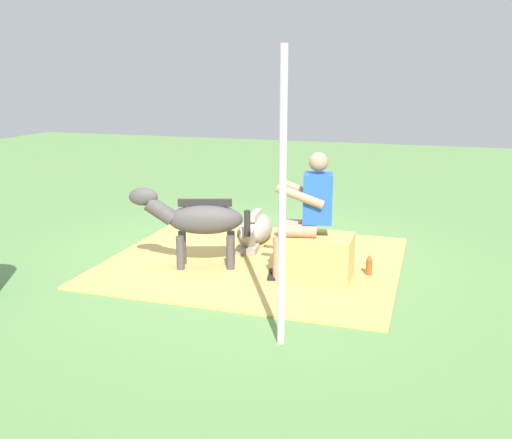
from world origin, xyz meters
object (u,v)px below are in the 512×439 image
(person_seated, at_px, (306,210))
(tent_pole_left, at_px, (282,203))
(hay_bale, at_px, (320,258))
(pony_lying, at_px, (255,230))
(pony_standing, at_px, (197,220))
(soda_bottle, at_px, (369,266))

(person_seated, relative_size, tent_pole_left, 0.58)
(hay_bale, bearing_deg, pony_lying, -44.81)
(pony_standing, height_order, soda_bottle, pony_standing)
(pony_standing, distance_m, soda_bottle, 1.97)
(person_seated, height_order, soda_bottle, person_seated)
(hay_bale, relative_size, pony_standing, 0.51)
(person_seated, relative_size, pony_standing, 1.06)
(hay_bale, distance_m, person_seated, 0.54)
(hay_bale, bearing_deg, person_seated, 8.34)
(pony_lying, relative_size, soda_bottle, 5.30)
(soda_bottle, bearing_deg, pony_standing, 9.08)
(soda_bottle, relative_size, tent_pole_left, 0.11)
(person_seated, distance_m, pony_lying, 1.54)
(hay_bale, distance_m, pony_standing, 1.44)
(pony_lying, relative_size, tent_pole_left, 0.57)
(hay_bale, xyz_separation_m, person_seated, (0.16, 0.02, 0.52))
(person_seated, distance_m, soda_bottle, 0.96)
(pony_standing, distance_m, pony_lying, 1.21)
(person_seated, xyz_separation_m, soda_bottle, (-0.65, -0.29, -0.65))
(person_seated, distance_m, tent_pole_left, 1.58)
(person_seated, height_order, pony_lying, person_seated)
(person_seated, height_order, tent_pole_left, tent_pole_left)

